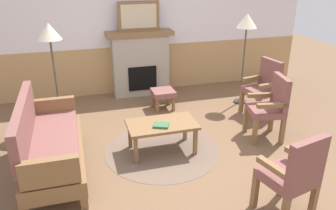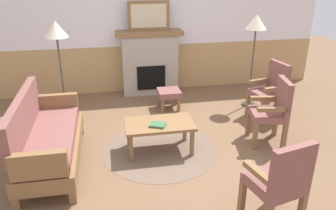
# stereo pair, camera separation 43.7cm
# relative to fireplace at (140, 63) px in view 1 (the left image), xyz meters

# --- Properties ---
(ground_plane) EXTENTS (14.00, 14.00, 0.00)m
(ground_plane) POSITION_rel_fireplace_xyz_m (0.00, -2.35, -0.65)
(ground_plane) COLOR brown
(wall_back) EXTENTS (7.20, 0.14, 2.70)m
(wall_back) POSITION_rel_fireplace_xyz_m (0.00, 0.25, 0.66)
(wall_back) COLOR white
(wall_back) RESTS_ON ground_plane
(fireplace) EXTENTS (1.30, 0.44, 1.28)m
(fireplace) POSITION_rel_fireplace_xyz_m (0.00, 0.00, 0.00)
(fireplace) COLOR #A39989
(fireplace) RESTS_ON ground_plane
(framed_picture) EXTENTS (0.80, 0.04, 0.56)m
(framed_picture) POSITION_rel_fireplace_xyz_m (0.00, 0.00, 0.91)
(framed_picture) COLOR brown
(framed_picture) RESTS_ON fireplace
(couch) EXTENTS (0.70, 1.80, 0.98)m
(couch) POSITION_rel_fireplace_xyz_m (-1.68, -2.44, -0.26)
(couch) COLOR brown
(couch) RESTS_ON ground_plane
(coffee_table) EXTENTS (0.96, 0.56, 0.44)m
(coffee_table) POSITION_rel_fireplace_xyz_m (-0.19, -2.34, -0.27)
(coffee_table) COLOR brown
(coffee_table) RESTS_ON ground_plane
(round_rug) EXTENTS (1.64, 1.64, 0.01)m
(round_rug) POSITION_rel_fireplace_xyz_m (-0.19, -2.34, -0.65)
(round_rug) COLOR brown
(round_rug) RESTS_ON ground_plane
(book_on_table) EXTENTS (0.25, 0.23, 0.03)m
(book_on_table) POSITION_rel_fireplace_xyz_m (-0.22, -2.43, -0.20)
(book_on_table) COLOR #33663D
(book_on_table) RESTS_ON coffee_table
(footstool) EXTENTS (0.40, 0.40, 0.36)m
(footstool) POSITION_rel_fireplace_xyz_m (0.23, -0.89, -0.37)
(footstool) COLOR brown
(footstool) RESTS_ON ground_plane
(armchair_near_fireplace) EXTENTS (0.56, 0.56, 0.98)m
(armchair_near_fireplace) POSITION_rel_fireplace_xyz_m (1.48, -2.39, -0.11)
(armchair_near_fireplace) COLOR brown
(armchair_near_fireplace) RESTS_ON ground_plane
(armchair_by_window_left) EXTENTS (0.56, 0.56, 0.98)m
(armchair_by_window_left) POSITION_rel_fireplace_xyz_m (1.84, -1.60, -0.11)
(armchair_by_window_left) COLOR brown
(armchair_by_window_left) RESTS_ON ground_plane
(armchair_front_left) EXTENTS (0.58, 0.58, 0.98)m
(armchair_front_left) POSITION_rel_fireplace_xyz_m (0.74, -4.01, -0.11)
(armchair_front_left) COLOR brown
(armchair_front_left) RESTS_ON ground_plane
(floor_lamp_by_couch) EXTENTS (0.36, 0.36, 1.68)m
(floor_lamp_by_couch) POSITION_rel_fireplace_xyz_m (-1.58, -1.08, 0.80)
(floor_lamp_by_couch) COLOR #332D28
(floor_lamp_by_couch) RESTS_ON ground_plane
(floor_lamp_by_chairs) EXTENTS (0.36, 0.36, 1.68)m
(floor_lamp_by_chairs) POSITION_rel_fireplace_xyz_m (1.74, -1.01, 0.80)
(floor_lamp_by_chairs) COLOR #332D28
(floor_lamp_by_chairs) RESTS_ON ground_plane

